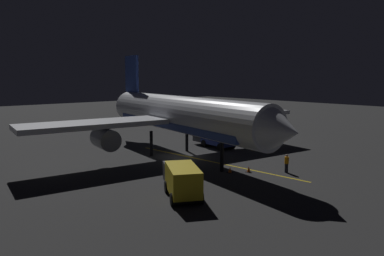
{
  "coord_description": "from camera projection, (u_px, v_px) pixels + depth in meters",
  "views": [
    {
      "loc": [
        25.04,
        30.67,
        8.9
      ],
      "look_at": [
        0.0,
        2.0,
        3.5
      ],
      "focal_mm": 33.72,
      "sensor_mm": 36.0,
      "label": 1
    }
  ],
  "objects": [
    {
      "name": "ground_plane",
      "position": [
        180.0,
        158.0,
        40.45
      ],
      "size": [
        180.0,
        180.0,
        0.2
      ],
      "primitive_type": "cube",
      "color": "#2F2F2F"
    },
    {
      "name": "apron_guide_stripe",
      "position": [
        212.0,
        162.0,
        38.15
      ],
      "size": [
        2.36,
        21.99,
        0.01
      ],
      "primitive_type": "cube",
      "rotation": [
        0.0,
        0.0,
        0.1
      ],
      "color": "gold",
      "rests_on": "ground_plane"
    },
    {
      "name": "airliner",
      "position": [
        177.0,
        115.0,
        40.25
      ],
      "size": [
        33.5,
        34.49,
        11.79
      ],
      "color": "white",
      "rests_on": "ground_plane"
    },
    {
      "name": "baggage_truck",
      "position": [
        181.0,
        179.0,
        27.21
      ],
      "size": [
        4.75,
        6.3,
        2.37
      ],
      "color": "gold",
      "rests_on": "ground_plane"
    },
    {
      "name": "catering_truck",
      "position": [
        215.0,
        137.0,
        45.94
      ],
      "size": [
        2.62,
        6.45,
        2.65
      ],
      "color": "navy",
      "rests_on": "ground_plane"
    },
    {
      "name": "ground_crew_worker",
      "position": [
        287.0,
        163.0,
        33.72
      ],
      "size": [
        0.4,
        0.4,
        1.74
      ],
      "color": "black",
      "rests_on": "ground_plane"
    },
    {
      "name": "traffic_cone_near_left",
      "position": [
        249.0,
        169.0,
        33.97
      ],
      "size": [
        0.5,
        0.5,
        0.55
      ],
      "color": "#EA590F",
      "rests_on": "ground_plane"
    },
    {
      "name": "traffic_cone_near_right",
      "position": [
        230.0,
        170.0,
        33.78
      ],
      "size": [
        0.5,
        0.5,
        0.55
      ],
      "color": "#EA590F",
      "rests_on": "ground_plane"
    }
  ]
}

